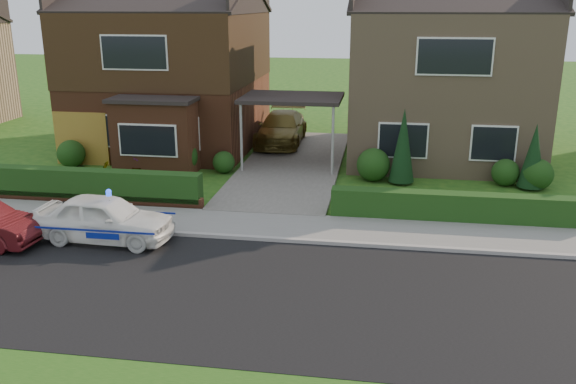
# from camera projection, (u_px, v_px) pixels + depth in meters

# --- Properties ---
(ground) EXTENTS (120.00, 120.00, 0.00)m
(ground) POSITION_uv_depth(u_px,v_px,m) (220.00, 290.00, 13.69)
(ground) COLOR #1D4E14
(ground) RESTS_ON ground
(road) EXTENTS (60.00, 6.00, 0.02)m
(road) POSITION_uv_depth(u_px,v_px,m) (220.00, 290.00, 13.69)
(road) COLOR black
(road) RESTS_ON ground
(kerb) EXTENTS (60.00, 0.16, 0.12)m
(kerb) POSITION_uv_depth(u_px,v_px,m) (249.00, 238.00, 16.55)
(kerb) COLOR #9E9993
(kerb) RESTS_ON ground
(sidewalk) EXTENTS (60.00, 2.00, 0.10)m
(sidewalk) POSITION_uv_depth(u_px,v_px,m) (257.00, 225.00, 17.54)
(sidewalk) COLOR slate
(sidewalk) RESTS_ON ground
(driveway) EXTENTS (3.80, 12.00, 0.12)m
(driveway) POSITION_uv_depth(u_px,v_px,m) (292.00, 165.00, 24.05)
(driveway) COLOR #666059
(driveway) RESTS_ON ground
(house_left) EXTENTS (7.50, 9.53, 7.25)m
(house_left) POSITION_uv_depth(u_px,v_px,m) (171.00, 59.00, 26.52)
(house_left) COLOR brown
(house_left) RESTS_ON ground
(house_right) EXTENTS (7.50, 8.06, 7.25)m
(house_right) POSITION_uv_depth(u_px,v_px,m) (443.00, 67.00, 24.94)
(house_right) COLOR #9D7F60
(house_right) RESTS_ON ground
(carport_link) EXTENTS (3.80, 3.00, 2.77)m
(carport_link) POSITION_uv_depth(u_px,v_px,m) (292.00, 99.00, 23.23)
(carport_link) COLOR black
(carport_link) RESTS_ON ground
(garage_door) EXTENTS (2.20, 0.10, 2.10)m
(garage_door) POSITION_uv_depth(u_px,v_px,m) (81.00, 139.00, 23.99)
(garage_door) COLOR olive
(garage_door) RESTS_ON ground
(dwarf_wall) EXTENTS (7.70, 0.25, 0.36)m
(dwarf_wall) POSITION_uv_depth(u_px,v_px,m) (87.00, 199.00, 19.49)
(dwarf_wall) COLOR brown
(dwarf_wall) RESTS_ON ground
(hedge_left) EXTENTS (7.50, 0.55, 0.90)m
(hedge_left) POSITION_uv_depth(u_px,v_px,m) (89.00, 202.00, 19.69)
(hedge_left) COLOR #133611
(hedge_left) RESTS_ON ground
(hedge_right) EXTENTS (7.50, 0.55, 0.80)m
(hedge_right) POSITION_uv_depth(u_px,v_px,m) (459.00, 223.00, 17.88)
(hedge_right) COLOR #133611
(hedge_right) RESTS_ON ground
(shrub_left_far) EXTENTS (1.08, 1.08, 1.08)m
(shrub_left_far) POSITION_uv_depth(u_px,v_px,m) (71.00, 154.00, 23.75)
(shrub_left_far) COLOR #133611
(shrub_left_far) RESTS_ON ground
(shrub_left_mid) EXTENTS (1.32, 1.32, 1.32)m
(shrub_left_mid) POSITION_uv_depth(u_px,v_px,m) (180.00, 156.00, 22.86)
(shrub_left_mid) COLOR #133611
(shrub_left_mid) RESTS_ON ground
(shrub_left_near) EXTENTS (0.84, 0.84, 0.84)m
(shrub_left_near) POSITION_uv_depth(u_px,v_px,m) (224.00, 162.00, 22.97)
(shrub_left_near) COLOR #133611
(shrub_left_near) RESTS_ON ground
(shrub_right_near) EXTENTS (1.20, 1.20, 1.20)m
(shrub_right_near) POSITION_uv_depth(u_px,v_px,m) (373.00, 165.00, 21.90)
(shrub_right_near) COLOR #133611
(shrub_right_near) RESTS_ON ground
(shrub_right_mid) EXTENTS (0.96, 0.96, 0.96)m
(shrub_right_mid) POSITION_uv_depth(u_px,v_px,m) (505.00, 172.00, 21.36)
(shrub_right_mid) COLOR #133611
(shrub_right_mid) RESTS_ON ground
(shrub_right_far) EXTENTS (1.08, 1.08, 1.08)m
(shrub_right_far) POSITION_uv_depth(u_px,v_px,m) (537.00, 174.00, 20.91)
(shrub_right_far) COLOR #133611
(shrub_right_far) RESTS_ON ground
(conifer_a) EXTENTS (0.90, 0.90, 2.60)m
(conifer_a) POSITION_uv_depth(u_px,v_px,m) (403.00, 148.00, 21.36)
(conifer_a) COLOR black
(conifer_a) RESTS_ON ground
(conifer_b) EXTENTS (0.90, 0.90, 2.20)m
(conifer_b) POSITION_uv_depth(u_px,v_px,m) (533.00, 158.00, 20.77)
(conifer_b) COLOR black
(conifer_b) RESTS_ON ground
(police_car) EXTENTS (3.41, 3.77, 1.43)m
(police_car) POSITION_uv_depth(u_px,v_px,m) (105.00, 219.00, 16.33)
(police_car) COLOR white
(police_car) RESTS_ON ground
(driveway_car) EXTENTS (1.98, 4.76, 1.37)m
(driveway_car) POSITION_uv_depth(u_px,v_px,m) (281.00, 128.00, 27.23)
(driveway_car) COLOR brown
(driveway_car) RESTS_ON driveway
(potted_plant_a) EXTENTS (0.53, 0.45, 0.85)m
(potted_plant_a) POSITION_uv_depth(u_px,v_px,m) (92.00, 185.00, 20.10)
(potted_plant_a) COLOR gray
(potted_plant_a) RESTS_ON ground
(potted_plant_b) EXTENTS (0.52, 0.51, 0.74)m
(potted_plant_b) POSITION_uv_depth(u_px,v_px,m) (104.00, 171.00, 21.95)
(potted_plant_b) COLOR gray
(potted_plant_b) RESTS_ON ground
(potted_plant_c) EXTENTS (0.45, 0.45, 0.79)m
(potted_plant_c) POSITION_uv_depth(u_px,v_px,m) (138.00, 166.00, 22.60)
(potted_plant_c) COLOR gray
(potted_plant_c) RESTS_ON ground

